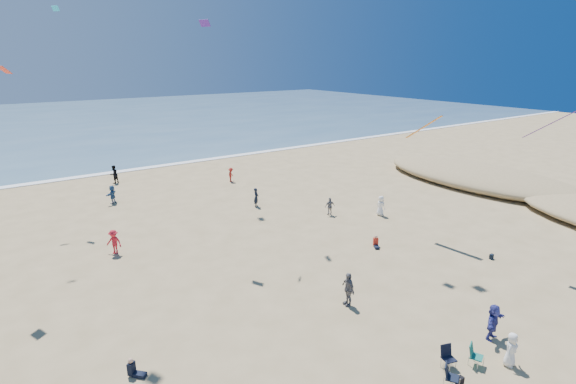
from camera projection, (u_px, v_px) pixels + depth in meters
ocean at (28, 125)px, 89.39m from camera, size 220.00×100.00×0.06m
surf_line at (83, 177)px, 50.30m from camera, size 220.00×1.20×0.08m
standing_flyers at (253, 249)px, 29.21m from camera, size 30.56×52.25×1.93m
seated_group at (302, 348)px, 20.00m from camera, size 25.76×23.60×0.84m
chair_cluster at (460, 363)px, 18.87m from camera, size 2.81×1.59×1.00m
black_backpack at (460, 381)px, 18.26m from camera, size 0.30×0.22×0.38m
navy_bag at (491, 257)px, 29.77m from camera, size 0.28×0.18×0.34m
kites_aloft at (348, 5)px, 25.66m from camera, size 44.92×40.22×25.08m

